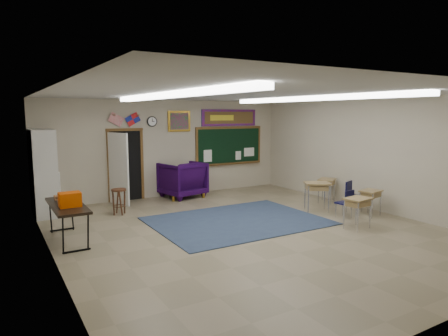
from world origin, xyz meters
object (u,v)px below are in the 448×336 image
student_desk_front_left (317,195)px  student_desk_front_right (327,189)px  wooden_stool (119,201)px  folding_table (68,221)px  wingback_armchair (182,179)px

student_desk_front_left → student_desk_front_right: 1.18m
student_desk_front_right → wooden_stool: (-5.64, 1.69, -0.05)m
student_desk_front_left → folding_table: folding_table is taller
student_desk_front_right → folding_table: 7.15m
student_desk_front_right → folding_table: bearing=146.9°
student_desk_front_right → folding_table: folding_table is taller
student_desk_front_right → folding_table: (-7.15, 0.09, 0.02)m
wingback_armchair → student_desk_front_right: bearing=126.7°
folding_table → wooden_stool: folding_table is taller
wingback_armchair → student_desk_front_left: bearing=111.2°
student_desk_front_right → wooden_stool: size_ratio=1.09×
wingback_armchair → student_desk_front_right: (3.32, -2.88, -0.16)m
student_desk_front_left → student_desk_front_right: size_ratio=1.10×
wingback_armchair → folding_table: (-3.83, -2.79, -0.14)m
student_desk_front_left → wingback_armchair: bearing=152.2°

